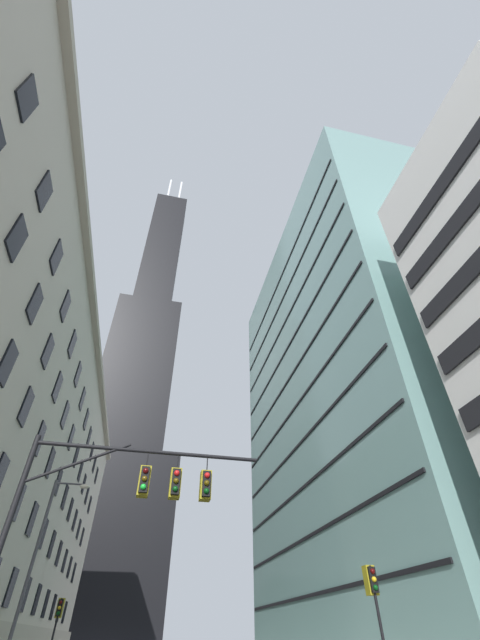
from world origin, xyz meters
name	(u,v)px	position (x,y,z in m)	size (l,w,h in m)	color
dark_skyscraper	(131,415)	(-11.15, 99.84, 53.28)	(29.95, 29.95, 183.01)	black
glass_office_midrise	(349,389)	(18.04, 24.10, 23.41)	(14.19, 36.47, 46.82)	gray
traffic_signal_mast	(131,496)	(-3.35, 3.66, 5.14)	(8.40, 0.63, 6.83)	black
traffic_light_near_right	(372,586)	(6.78, 6.31, 2.96)	(0.40, 0.63, 3.53)	black
traffic_light_far_left	(59,611)	(-7.35, 22.03, 2.72)	(0.40, 0.63, 3.25)	black
street_lamppost	(42,548)	(-7.93, 14.23, 5.06)	(2.03, 0.32, 8.39)	#47474C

